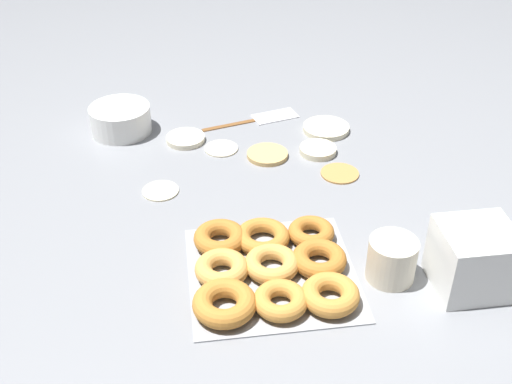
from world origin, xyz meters
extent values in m
plane|color=gray|center=(0.00, 0.00, 0.00)|extent=(3.00, 3.00, 0.00)
cylinder|color=#B27F42|center=(0.21, 0.01, 0.00)|extent=(0.09, 0.09, 0.01)
cylinder|color=beige|center=(-0.20, 0.00, 0.00)|extent=(0.08, 0.08, 0.01)
cylinder|color=tan|center=(0.06, 0.12, 0.01)|extent=(0.10, 0.10, 0.01)
cylinder|color=beige|center=(0.22, 0.22, 0.01)|extent=(0.12, 0.12, 0.01)
cylinder|color=beige|center=(-0.14, 0.22, 0.01)|extent=(0.10, 0.10, 0.01)
cylinder|color=beige|center=(-0.05, 0.16, 0.00)|extent=(0.08, 0.08, 0.01)
cylinder|color=beige|center=(0.18, 0.12, 0.01)|extent=(0.09, 0.09, 0.02)
cube|color=#93969B|center=(0.00, -0.30, 0.00)|extent=(0.31, 0.30, 0.01)
torus|color=#B7752D|center=(-0.10, -0.39, 0.02)|extent=(0.11, 0.11, 0.04)
torus|color=#C68438|center=(0.00, -0.39, 0.02)|extent=(0.10, 0.10, 0.03)
torus|color=#C68438|center=(0.09, -0.39, 0.02)|extent=(0.10, 0.10, 0.03)
torus|color=#D19347|center=(-0.09, -0.30, 0.02)|extent=(0.10, 0.10, 0.03)
torus|color=#D19347|center=(0.00, -0.30, 0.02)|extent=(0.10, 0.10, 0.03)
torus|color=#AD6B28|center=(0.09, -0.30, 0.02)|extent=(0.10, 0.10, 0.03)
torus|color=#AD6B28|center=(-0.09, -0.21, 0.02)|extent=(0.10, 0.10, 0.03)
torus|color=#B7752D|center=(-0.01, -0.22, 0.02)|extent=(0.11, 0.11, 0.03)
torus|color=#AD6B28|center=(0.09, -0.21, 0.02)|extent=(0.09, 0.09, 0.03)
cylinder|color=white|center=(-0.29, 0.29, 0.03)|extent=(0.15, 0.15, 0.07)
cube|color=white|center=(0.35, -0.38, 0.01)|extent=(0.13, 0.12, 0.02)
cube|color=white|center=(0.35, -0.38, 0.04)|extent=(0.13, 0.12, 0.02)
cube|color=white|center=(0.35, -0.38, 0.06)|extent=(0.13, 0.12, 0.02)
cube|color=white|center=(0.35, -0.38, 0.09)|extent=(0.13, 0.12, 0.02)
cube|color=white|center=(0.35, -0.38, 0.11)|extent=(0.13, 0.12, 0.02)
cylinder|color=beige|center=(0.21, -0.34, 0.04)|extent=(0.09, 0.09, 0.08)
cube|color=brown|center=(-0.02, 0.28, 0.00)|extent=(0.14, 0.05, 0.01)
cube|color=#BCBCC1|center=(0.11, 0.31, 0.00)|extent=(0.13, 0.09, 0.01)
camera|label=1|loc=(-0.15, -1.19, 0.80)|focal=45.00mm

